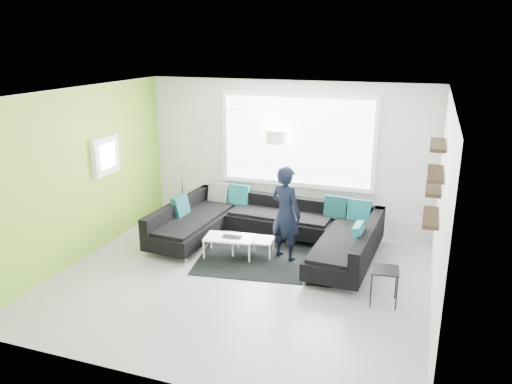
# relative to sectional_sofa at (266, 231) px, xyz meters

# --- Properties ---
(ground) EXTENTS (5.50, 5.50, 0.00)m
(ground) POSITION_rel_sectional_sofa_xyz_m (-0.03, -1.20, -0.35)
(ground) COLOR gray
(ground) RESTS_ON ground
(room_shell) EXTENTS (5.54, 5.04, 2.82)m
(room_shell) POSITION_rel_sectional_sofa_xyz_m (0.01, -0.99, 1.46)
(room_shell) COLOR silver
(room_shell) RESTS_ON ground
(sectional_sofa) EXTENTS (3.78, 2.47, 0.79)m
(sectional_sofa) POSITION_rel_sectional_sofa_xyz_m (0.00, 0.00, 0.00)
(sectional_sofa) COLOR black
(sectional_sofa) RESTS_ON ground
(rug) EXTENTS (2.43, 1.93, 0.01)m
(rug) POSITION_rel_sectional_sofa_xyz_m (0.12, -0.39, -0.34)
(rug) COLOR black
(rug) RESTS_ON ground
(coffee_table) EXTENTS (1.12, 0.75, 0.34)m
(coffee_table) POSITION_rel_sectional_sofa_xyz_m (-0.33, -0.36, -0.18)
(coffee_table) COLOR white
(coffee_table) RESTS_ON ground
(arc_lamp) EXTENTS (2.27, 1.26, 2.28)m
(arc_lamp) POSITION_rel_sectional_sofa_xyz_m (-1.97, 0.70, 0.79)
(arc_lamp) COLOR silver
(arc_lamp) RESTS_ON ground
(side_table) EXTENTS (0.41, 0.41, 0.51)m
(side_table) POSITION_rel_sectional_sofa_xyz_m (2.10, -1.21, -0.09)
(side_table) COLOR black
(side_table) RESTS_ON ground
(person) EXTENTS (0.86, 0.80, 1.58)m
(person) POSITION_rel_sectional_sofa_xyz_m (0.40, -0.23, 0.45)
(person) COLOR black
(person) RESTS_ON ground
(laptop) EXTENTS (0.35, 0.25, 0.03)m
(laptop) POSITION_rel_sectional_sofa_xyz_m (-0.45, -0.51, 0.01)
(laptop) COLOR black
(laptop) RESTS_ON coffee_table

